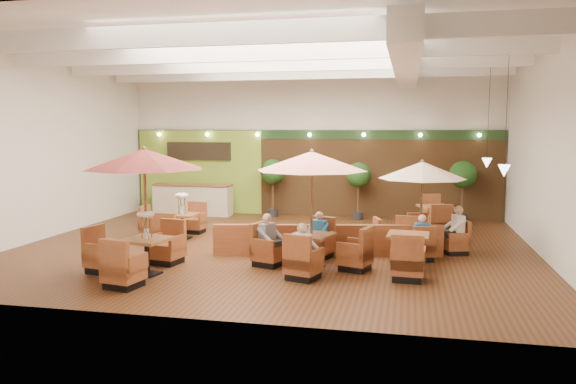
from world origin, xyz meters
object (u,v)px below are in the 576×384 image
(table_5, at_px, (435,219))
(diner_4, at_px, (456,225))
(diner_2, at_px, (269,235))
(table_2, at_px, (422,189))
(topiary_0, at_px, (273,174))
(topiary_1, at_px, (358,177))
(topiary_2, at_px, (463,177))
(diner_3, at_px, (421,232))
(table_0, at_px, (142,184))
(diner_0, at_px, (303,245))
(service_counter, at_px, (193,200))
(diner_1, at_px, (318,230))
(table_3, at_px, (174,224))
(table_4, at_px, (408,252))
(table_1, at_px, (312,188))
(booth_divider, at_px, (328,240))

(table_5, relative_size, diner_4, 3.67)
(diner_2, xyz_separation_m, diner_4, (4.49, 2.23, 0.01))
(table_2, xyz_separation_m, diner_4, (0.90, -0.00, -0.93))
(topiary_0, bearing_deg, topiary_1, 0.00)
(topiary_2, bearing_deg, diner_3, -103.99)
(table_0, xyz_separation_m, diner_0, (3.59, 0.36, -1.30))
(topiary_2, bearing_deg, service_counter, -178.84)
(topiary_2, height_order, diner_3, topiary_2)
(table_2, height_order, diner_4, table_2)
(service_counter, height_order, diner_1, diner_1)
(diner_1, bearing_deg, topiary_2, -99.28)
(table_3, distance_m, diner_2, 4.47)
(service_counter, bearing_deg, diner_0, -54.62)
(service_counter, height_order, table_5, service_counter)
(diner_2, bearing_deg, service_counter, -119.65)
(table_5, xyz_separation_m, topiary_2, (0.98, 1.91, 1.21))
(table_4, bearing_deg, diner_3, 73.71)
(table_4, bearing_deg, service_counter, 143.38)
(topiary_2, bearing_deg, table_3, -151.60)
(service_counter, distance_m, table_4, 10.48)
(table_3, xyz_separation_m, topiary_0, (1.89, 4.69, 1.15))
(table_4, relative_size, topiary_0, 1.32)
(table_1, relative_size, table_5, 0.96)
(table_4, bearing_deg, diner_4, 59.18)
(booth_divider, xyz_separation_m, diner_2, (-1.24, -1.32, 0.35))
(table_3, height_order, diner_1, table_3)
(table_5, relative_size, diner_1, 4.13)
(table_0, height_order, diner_0, table_0)
(table_4, relative_size, diner_0, 3.55)
(table_5, distance_m, diner_4, 3.24)
(table_2, xyz_separation_m, topiary_1, (-2.10, 5.11, -0.16))
(diner_3, bearing_deg, diner_0, -148.75)
(service_counter, xyz_separation_m, topiary_2, (9.86, 0.20, 1.03))
(table_0, xyz_separation_m, diner_2, (2.56, 1.39, -1.29))
(diner_1, bearing_deg, topiary_1, -70.68)
(diner_0, height_order, diner_4, diner_4)
(booth_divider, height_order, topiary_0, topiary_0)
(table_4, distance_m, diner_4, 2.22)
(topiary_0, relative_size, topiary_1, 1.04)
(table_2, distance_m, topiary_1, 5.53)
(table_0, distance_m, diner_2, 3.18)
(table_0, height_order, topiary_0, table_0)
(table_1, bearing_deg, topiary_0, 128.10)
(service_counter, height_order, table_4, service_counter)
(diner_1, bearing_deg, table_4, -171.85)
(table_3, height_order, topiary_2, topiary_2)
(table_5, height_order, diner_4, diner_4)
(topiary_2, bearing_deg, table_2, -106.34)
(table_2, xyz_separation_m, table_3, (-7.17, 0.43, -1.25))
(diner_4, bearing_deg, diner_0, 117.61)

